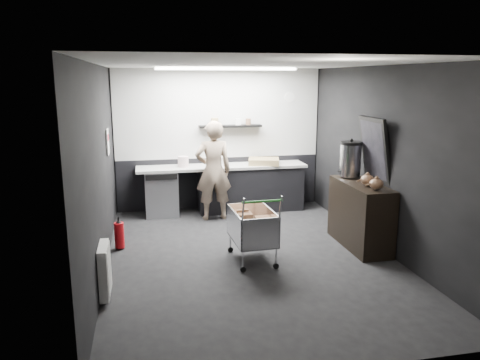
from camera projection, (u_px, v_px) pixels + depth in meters
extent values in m
plane|color=black|center=(250.00, 257.00, 6.72)|extent=(5.50, 5.50, 0.00)
plane|color=white|center=(251.00, 64.00, 6.14)|extent=(5.50, 5.50, 0.00)
plane|color=black|center=(219.00, 140.00, 9.06)|extent=(5.50, 0.00, 5.50)
plane|color=black|center=(326.00, 225.00, 3.80)|extent=(5.50, 0.00, 5.50)
plane|color=black|center=(100.00, 171.00, 6.03)|extent=(0.00, 5.50, 5.50)
plane|color=black|center=(384.00, 160.00, 6.82)|extent=(0.00, 5.50, 5.50)
cube|color=silver|center=(219.00, 114.00, 8.93)|extent=(3.95, 0.02, 1.70)
cube|color=black|center=(220.00, 182.00, 9.22)|extent=(3.95, 0.02, 1.00)
cube|color=black|center=(230.00, 126.00, 8.92)|extent=(1.20, 0.22, 0.04)
cylinder|color=white|center=(290.00, 97.00, 9.14)|extent=(0.20, 0.03, 0.20)
cube|color=silver|center=(108.00, 142.00, 7.24)|extent=(0.02, 0.30, 0.40)
cube|color=red|center=(108.00, 137.00, 7.23)|extent=(0.02, 0.22, 0.10)
cube|color=white|center=(104.00, 270.00, 5.40)|extent=(0.10, 0.50, 0.60)
cube|color=white|center=(227.00, 69.00, 7.92)|extent=(2.40, 0.20, 0.04)
cube|color=black|center=(250.00, 188.00, 9.05)|extent=(2.00, 0.56, 0.85)
cube|color=#B5B6B1|center=(222.00, 167.00, 8.85)|extent=(3.20, 0.60, 0.05)
cube|color=#9EA0A5|center=(162.00, 193.00, 8.72)|extent=(0.60, 0.58, 0.85)
cube|color=black|center=(161.00, 177.00, 8.35)|extent=(0.56, 0.02, 0.10)
imported|color=#C4B49B|center=(213.00, 171.00, 8.37)|extent=(0.67, 0.46, 1.79)
cube|color=silver|center=(252.00, 240.00, 6.55)|extent=(0.57, 0.86, 0.02)
cube|color=silver|center=(234.00, 226.00, 6.45)|extent=(0.06, 0.83, 0.44)
cube|color=silver|center=(270.00, 224.00, 6.55)|extent=(0.06, 0.83, 0.44)
cube|color=silver|center=(259.00, 235.00, 6.11)|extent=(0.54, 0.04, 0.44)
cube|color=silver|center=(246.00, 217.00, 6.89)|extent=(0.54, 0.04, 0.44)
cylinder|color=silver|center=(242.00, 260.00, 6.17)|extent=(0.02, 0.02, 0.29)
cylinder|color=silver|center=(275.00, 258.00, 6.26)|extent=(0.02, 0.02, 0.29)
cylinder|color=silver|center=(231.00, 241.00, 6.89)|extent=(0.02, 0.02, 0.29)
cylinder|color=silver|center=(261.00, 239.00, 6.98)|extent=(0.02, 0.02, 0.29)
cylinder|color=#238329|center=(261.00, 202.00, 5.96)|extent=(0.54, 0.06, 0.03)
cube|color=brown|center=(243.00, 225.00, 6.58)|extent=(0.25, 0.30, 0.37)
cube|color=brown|center=(264.00, 230.00, 6.43)|extent=(0.23, 0.28, 0.33)
cylinder|color=black|center=(242.00, 269.00, 6.20)|extent=(0.08, 0.03, 0.08)
cylinder|color=black|center=(231.00, 249.00, 6.92)|extent=(0.08, 0.03, 0.08)
cylinder|color=black|center=(275.00, 266.00, 6.29)|extent=(0.08, 0.03, 0.08)
cylinder|color=black|center=(261.00, 247.00, 7.01)|extent=(0.08, 0.03, 0.08)
cube|color=black|center=(360.00, 215.00, 7.08)|extent=(0.49, 1.31, 0.98)
cylinder|color=silver|center=(350.00, 160.00, 7.33)|extent=(0.33, 0.33, 0.50)
cylinder|color=black|center=(351.00, 143.00, 7.27)|extent=(0.33, 0.33, 0.04)
sphere|color=black|center=(351.00, 140.00, 7.26)|extent=(0.05, 0.05, 0.05)
ellipsoid|color=brown|center=(367.00, 180.00, 6.80)|extent=(0.20, 0.20, 0.16)
ellipsoid|color=brown|center=(376.00, 184.00, 6.53)|extent=(0.20, 0.20, 0.16)
cube|color=black|center=(375.00, 150.00, 6.96)|extent=(0.22, 0.76, 0.98)
cube|color=black|center=(373.00, 150.00, 6.95)|extent=(0.16, 0.66, 0.84)
cylinder|color=#B40C12|center=(119.00, 235.00, 7.00)|extent=(0.14, 0.14, 0.39)
cone|color=black|center=(119.00, 221.00, 6.95)|extent=(0.10, 0.10, 0.06)
cylinder|color=black|center=(118.00, 219.00, 6.94)|extent=(0.03, 0.03, 0.06)
cube|color=#957F4F|center=(264.00, 161.00, 8.94)|extent=(0.66, 0.57, 0.11)
cylinder|color=silver|center=(183.00, 162.00, 8.68)|extent=(0.20, 0.20, 0.20)
cube|color=white|center=(219.00, 161.00, 8.76)|extent=(0.21, 0.17, 0.17)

